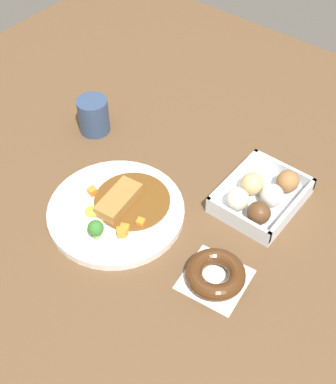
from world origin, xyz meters
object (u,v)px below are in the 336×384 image
object	(u,v)px
donut_box	(261,196)
chocolate_ring_donut	(216,274)
curry_plate	(117,210)
coffee_mug	(94,116)

from	to	relation	value
donut_box	chocolate_ring_donut	xyz separation A→B (m)	(-0.22, -0.03, -0.01)
curry_plate	chocolate_ring_donut	world-z (taller)	curry_plate
donut_box	chocolate_ring_donut	distance (m)	0.22
curry_plate	coffee_mug	size ratio (longest dim) A/B	3.26
curry_plate	chocolate_ring_donut	distance (m)	0.25
curry_plate	coffee_mug	bearing A→B (deg)	53.12
coffee_mug	curry_plate	bearing A→B (deg)	-126.88
coffee_mug	donut_box	bearing A→B (deg)	-84.52
curry_plate	coffee_mug	world-z (taller)	coffee_mug
donut_box	chocolate_ring_donut	world-z (taller)	donut_box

